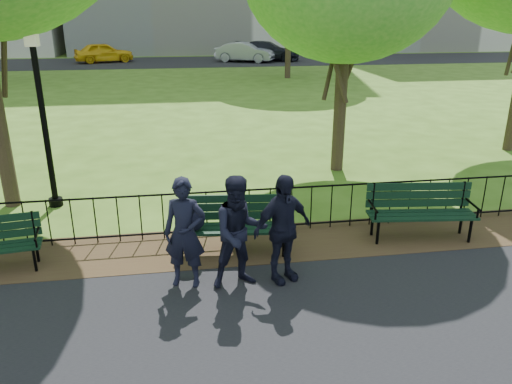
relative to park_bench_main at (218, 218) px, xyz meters
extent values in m
plane|color=#3E6119|center=(0.05, -1.27, -0.67)|extent=(120.00, 120.00, 0.00)
cube|color=#3E2819|center=(0.05, 0.23, -0.65)|extent=(60.00, 1.60, 0.01)
cube|color=black|center=(0.05, 33.73, -0.66)|extent=(70.00, 9.00, 0.01)
cylinder|color=black|center=(0.05, 0.73, 0.21)|extent=(24.00, 0.04, 0.04)
cylinder|color=black|center=(0.05, 0.73, -0.55)|extent=(24.00, 0.04, 0.04)
cylinder|color=black|center=(0.05, 0.73, -0.22)|extent=(0.02, 0.02, 0.90)
cube|color=black|center=(0.29, -0.06, -0.19)|extent=(1.96, 0.72, 0.04)
cube|color=black|center=(0.32, 0.22, 0.18)|extent=(1.91, 0.25, 0.48)
cylinder|color=black|center=(-0.56, -0.15, -0.43)|extent=(0.05, 0.05, 0.48)
cylinder|color=black|center=(1.09, -0.34, -0.43)|extent=(0.05, 0.05, 0.48)
cylinder|color=black|center=(-0.52, 0.23, -0.43)|extent=(0.05, 0.05, 0.48)
cylinder|color=black|center=(1.13, 0.04, -0.43)|extent=(0.05, 0.05, 0.48)
cylinder|color=black|center=(-0.61, 0.04, 0.00)|extent=(0.11, 0.60, 0.04)
cylinder|color=black|center=(1.18, -0.16, 0.00)|extent=(0.11, 0.60, 0.04)
ellipsoid|color=black|center=(-0.43, -0.08, 0.07)|extent=(0.45, 0.34, 0.47)
cylinder|color=black|center=(-2.99, -0.21, -0.45)|extent=(0.05, 0.05, 0.43)
cylinder|color=black|center=(-3.04, 0.13, -0.45)|extent=(0.05, 0.05, 0.43)
cylinder|color=black|center=(-2.95, -0.03, -0.07)|extent=(0.11, 0.53, 0.04)
cube|color=black|center=(3.74, -0.02, -0.18)|extent=(2.00, 0.74, 0.04)
cube|color=black|center=(3.77, 0.26, 0.20)|extent=(1.95, 0.26, 0.49)
cylinder|color=black|center=(2.87, -0.12, -0.42)|extent=(0.05, 0.05, 0.49)
cylinder|color=black|center=(4.55, -0.32, -0.42)|extent=(0.05, 0.05, 0.49)
cylinder|color=black|center=(2.92, 0.27, -0.42)|extent=(0.05, 0.05, 0.49)
cylinder|color=black|center=(4.60, 0.07, -0.42)|extent=(0.05, 0.05, 0.49)
cylinder|color=black|center=(2.82, 0.08, 0.02)|extent=(0.11, 0.61, 0.04)
cylinder|color=black|center=(4.65, -0.13, 0.02)|extent=(0.11, 0.61, 0.04)
cylinder|color=black|center=(-3.31, 2.81, -0.58)|extent=(0.30, 0.30, 0.17)
cylinder|color=black|center=(-3.31, 2.81, 1.03)|extent=(0.13, 0.13, 3.40)
cube|color=beige|center=(-3.31, 2.81, 2.84)|extent=(0.23, 0.23, 0.32)
cone|color=black|center=(-3.31, 2.81, 3.05)|extent=(0.34, 0.34, 0.13)
cylinder|color=#2D2116|center=(3.54, 4.38, 0.84)|extent=(0.31, 0.31, 3.00)
cylinder|color=#2D2116|center=(6.22, 22.80, 1.60)|extent=(0.35, 0.35, 4.53)
imported|color=black|center=(-0.57, -0.96, 0.21)|extent=(0.71, 0.56, 1.73)
imported|color=black|center=(0.24, -1.11, 0.23)|extent=(0.92, 0.58, 1.76)
imported|color=black|center=(0.91, -1.06, 0.21)|extent=(1.10, 0.78, 1.74)
imported|color=yellow|center=(-6.12, 34.23, 0.11)|extent=(4.82, 3.05, 1.53)
imported|color=#989A9F|center=(4.93, 32.79, 0.11)|extent=(4.91, 3.39, 1.53)
imported|color=black|center=(6.85, 33.60, 0.12)|extent=(5.73, 3.65, 1.55)
camera|label=1|loc=(-0.57, -7.86, 3.37)|focal=35.00mm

